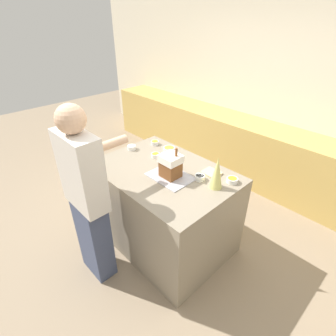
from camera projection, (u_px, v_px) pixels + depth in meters
name	position (u px, v px, depth m)	size (l,w,h in m)	color
ground_plane	(164.00, 238.00, 3.08)	(12.00, 12.00, 0.00)	gray
wall_back	(277.00, 93.00, 3.72)	(8.00, 0.05, 2.60)	beige
back_cabinet_block	(255.00, 153.00, 3.96)	(6.00, 0.60, 0.90)	tan
kitchen_island	(164.00, 207.00, 2.84)	(1.40, 0.99, 0.94)	gray
baking_tray	(170.00, 176.00, 2.50)	(0.42, 0.31, 0.01)	#B2B2BC
gingerbread_house	(171.00, 165.00, 2.44)	(0.19, 0.17, 0.30)	brown
decorative_tree	(217.00, 173.00, 2.28)	(0.12, 0.12, 0.30)	#DBD675
candy_bowl_near_tray_left	(156.00, 155.00, 2.83)	(0.10, 0.10, 0.04)	white
candy_bowl_front_corner	(155.00, 143.00, 3.10)	(0.09, 0.09, 0.04)	silver
candy_bowl_center_rear	(132.00, 147.00, 2.99)	(0.10, 0.10, 0.05)	white
candy_bowl_far_right	(200.00, 177.00, 2.45)	(0.09, 0.09, 0.05)	white
candy_bowl_far_left	(169.00, 149.00, 2.97)	(0.14, 0.14, 0.04)	silver
candy_bowl_near_tray_right	(173.00, 154.00, 2.84)	(0.11, 0.11, 0.05)	white
candy_bowl_beside_tree	(232.00, 180.00, 2.41)	(0.10, 0.10, 0.04)	white
cookbook	(211.00, 173.00, 2.55)	(0.17, 0.15, 0.02)	#CCB78C
person	(87.00, 199.00, 2.27)	(0.46, 0.57, 1.74)	#424C6B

